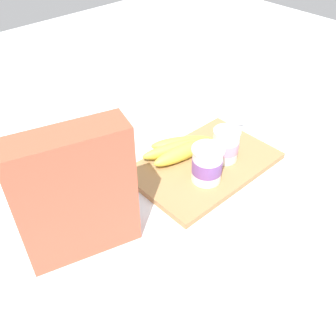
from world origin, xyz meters
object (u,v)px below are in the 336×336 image
(cutting_board, at_px, (204,165))
(spoon, at_px, (248,121))
(yogurt_cup_front, at_px, (226,145))
(banana_bunch, at_px, (182,148))
(cereal_box, at_px, (76,196))
(yogurt_cup_back, at_px, (207,164))

(cutting_board, bearing_deg, spoon, -167.62)
(yogurt_cup_front, relative_size, banana_bunch, 0.42)
(cereal_box, bearing_deg, yogurt_cup_back, -170.91)
(yogurt_cup_front, xyz_separation_m, spoon, (-0.19, -0.07, -0.05))
(yogurt_cup_back, bearing_deg, spoon, -161.15)
(yogurt_cup_front, distance_m, banana_bunch, 0.11)
(cereal_box, distance_m, yogurt_cup_back, 0.31)
(yogurt_cup_back, bearing_deg, cutting_board, -133.95)
(cereal_box, bearing_deg, banana_bunch, -152.10)
(yogurt_cup_back, relative_size, spoon, 0.65)
(cutting_board, height_order, yogurt_cup_front, yogurt_cup_front)
(banana_bunch, bearing_deg, yogurt_cup_back, 77.06)
(cereal_box, relative_size, yogurt_cup_front, 3.24)
(banana_bunch, bearing_deg, cereal_box, 11.62)
(cutting_board, relative_size, yogurt_cup_back, 4.01)
(cutting_board, relative_size, spoon, 2.62)
(yogurt_cup_front, bearing_deg, yogurt_cup_back, 14.12)
(cereal_box, distance_m, banana_bunch, 0.35)
(yogurt_cup_front, bearing_deg, cereal_box, -2.31)
(yogurt_cup_front, xyz_separation_m, yogurt_cup_back, (0.09, 0.02, 0.00))
(yogurt_cup_back, xyz_separation_m, banana_bunch, (-0.02, -0.10, -0.03))
(cereal_box, relative_size, banana_bunch, 1.37)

